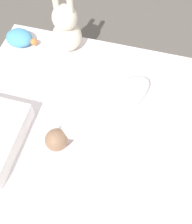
{
  "coord_description": "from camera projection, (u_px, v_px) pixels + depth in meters",
  "views": [
    {
      "loc": [
        0.21,
        -0.57,
        1.26
      ],
      "look_at": [
        0.05,
        0.03,
        0.19
      ],
      "focal_mm": 42.0,
      "sensor_mm": 36.0,
      "label": 1
    }
  ],
  "objects": [
    {
      "name": "swaddled_baby",
      "position": [
        104.0,
        108.0,
        1.22
      ],
      "size": [
        0.45,
        0.53,
        0.15
      ],
      "rotation": [
        0.0,
        0.0,
        4.04
      ],
      "color": "white",
      "rests_on": "bed_mattress"
    },
    {
      "name": "bunny_plush",
      "position": [
        66.0,
        29.0,
        1.4
      ],
      "size": [
        0.16,
        0.16,
        0.36
      ],
      "color": "beige",
      "rests_on": "bed_mattress"
    },
    {
      "name": "ground_plane",
      "position": [
        86.0,
        133.0,
        1.39
      ],
      "size": [
        12.0,
        12.0,
        0.0
      ],
      "primitive_type": "plane",
      "color": "#514C47"
    },
    {
      "name": "turtle_plush",
      "position": [
        20.0,
        38.0,
        1.49
      ],
      "size": [
        0.18,
        0.13,
        0.08
      ],
      "color": "#4C99C6",
      "rests_on": "bed_mattress"
    },
    {
      "name": "bed_mattress",
      "position": [
        85.0,
        127.0,
        1.33
      ],
      "size": [
        1.21,
        1.07,
        0.14
      ],
      "color": "white",
      "rests_on": "ground_plane"
    }
  ]
}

